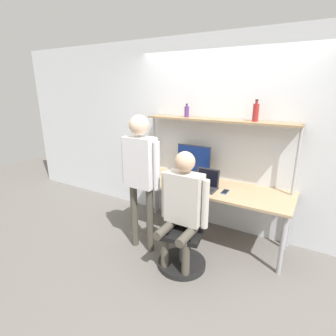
% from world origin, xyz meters
% --- Properties ---
extents(ground_plane, '(12.00, 12.00, 0.00)m').
position_xyz_m(ground_plane, '(0.00, 0.00, 0.00)').
color(ground_plane, slate).
extents(wall_back, '(8.00, 0.06, 2.70)m').
position_xyz_m(wall_back, '(0.00, 0.79, 1.35)').
color(wall_back, silver).
rests_on(wall_back, ground_plane).
extents(desk, '(2.15, 0.74, 0.76)m').
position_xyz_m(desk, '(0.00, 0.39, 0.69)').
color(desk, tan).
rests_on(desk, ground_plane).
extents(shelf_unit, '(2.05, 0.27, 1.62)m').
position_xyz_m(shelf_unit, '(0.00, 0.62, 1.42)').
color(shelf_unit, '#997A56').
rests_on(shelf_unit, ground_plane).
extents(monitor, '(0.51, 0.21, 0.47)m').
position_xyz_m(monitor, '(-0.33, 0.61, 1.01)').
color(monitor, '#333338').
rests_on(monitor, desk).
extents(laptop, '(0.31, 0.25, 0.25)m').
position_xyz_m(laptop, '(0.01, 0.30, 0.83)').
color(laptop, '#333338').
rests_on(laptop, desk).
extents(cell_phone, '(0.07, 0.15, 0.01)m').
position_xyz_m(cell_phone, '(0.27, 0.30, 0.76)').
color(cell_phone, '#264C8C').
rests_on(cell_phone, desk).
extents(office_chair, '(0.56, 0.56, 0.93)m').
position_xyz_m(office_chair, '(0.00, -0.32, 0.29)').
color(office_chair, black).
rests_on(office_chair, ground_plane).
extents(person_seated, '(0.58, 0.47, 1.38)m').
position_xyz_m(person_seated, '(0.01, -0.36, 0.82)').
color(person_seated, '#4C473D').
rests_on(person_seated, ground_plane).
extents(person_standing, '(0.54, 0.23, 1.72)m').
position_xyz_m(person_standing, '(-0.61, -0.29, 1.10)').
color(person_standing, '#4C473D').
rests_on(person_standing, ground_plane).
extents(bottle_purple, '(0.07, 0.07, 0.18)m').
position_xyz_m(bottle_purple, '(-0.46, 0.62, 1.70)').
color(bottle_purple, '#593372').
rests_on(bottle_purple, shelf_unit).
extents(bottle_red, '(0.07, 0.07, 0.26)m').
position_xyz_m(bottle_red, '(0.48, 0.62, 1.73)').
color(bottle_red, maroon).
rests_on(bottle_red, shelf_unit).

